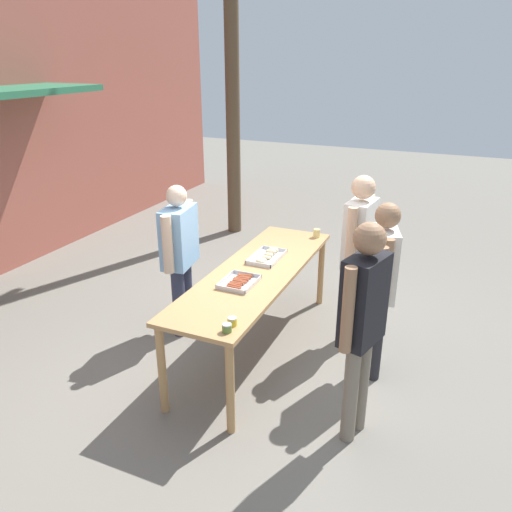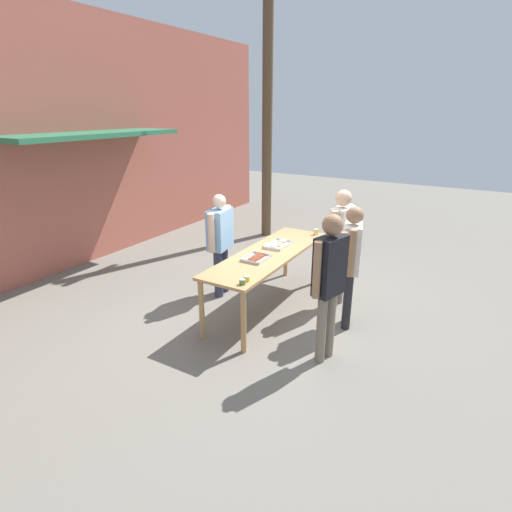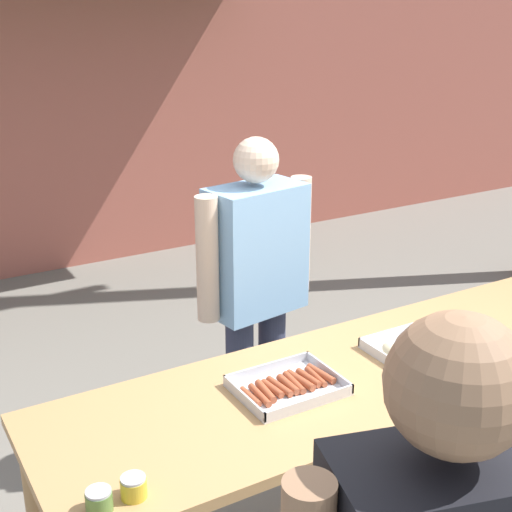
{
  "view_description": "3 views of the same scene",
  "coord_description": "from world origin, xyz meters",
  "px_view_note": "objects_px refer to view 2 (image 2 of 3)",
  "views": [
    {
      "loc": [
        -4.06,
        -1.77,
        2.83
      ],
      "look_at": [
        0.0,
        0.0,
        1.02
      ],
      "focal_mm": 35.0,
      "sensor_mm": 36.0,
      "label": 1
    },
    {
      "loc": [
        -4.78,
        -2.55,
        2.82
      ],
      "look_at": [
        -0.35,
        0.02,
        0.92
      ],
      "focal_mm": 28.0,
      "sensor_mm": 36.0,
      "label": 2
    },
    {
      "loc": [
        -1.58,
        -1.88,
        2.22
      ],
      "look_at": [
        0.02,
        0.87,
        1.06
      ],
      "focal_mm": 50.0,
      "sensor_mm": 36.0,
      "label": 3
    }
  ],
  "objects_px": {
    "beer_cup": "(316,232)",
    "person_customer_holding_hotdog": "(329,275)",
    "condiment_jar_mustard": "(242,282)",
    "condiment_jar_ketchup": "(247,279)",
    "person_customer_with_cup": "(341,238)",
    "person_customer_waiting_in_line": "(351,257)",
    "food_tray_buns": "(278,244)",
    "utility_pole": "(267,98)",
    "food_tray_sausages": "(256,258)",
    "person_server_behind_table": "(220,237)"
  },
  "relations": [
    {
      "from": "condiment_jar_mustard",
      "to": "person_server_behind_table",
      "type": "distance_m",
      "value": 1.62
    },
    {
      "from": "person_customer_holding_hotdog",
      "to": "food_tray_sausages",
      "type": "bearing_deg",
      "value": -96.48
    },
    {
      "from": "person_server_behind_table",
      "to": "person_customer_with_cup",
      "type": "distance_m",
      "value": 1.82
    },
    {
      "from": "condiment_jar_mustard",
      "to": "beer_cup",
      "type": "distance_m",
      "value": 2.29
    },
    {
      "from": "food_tray_buns",
      "to": "condiment_jar_mustard",
      "type": "distance_m",
      "value": 1.49
    },
    {
      "from": "condiment_jar_mustard",
      "to": "condiment_jar_ketchup",
      "type": "relative_size",
      "value": 1.0
    },
    {
      "from": "person_customer_with_cup",
      "to": "person_customer_holding_hotdog",
      "type": "bearing_deg",
      "value": 20.27
    },
    {
      "from": "condiment_jar_mustard",
      "to": "beer_cup",
      "type": "height_order",
      "value": "beer_cup"
    },
    {
      "from": "beer_cup",
      "to": "utility_pole",
      "type": "bearing_deg",
      "value": 44.77
    },
    {
      "from": "condiment_jar_mustard",
      "to": "person_customer_waiting_in_line",
      "type": "height_order",
      "value": "person_customer_waiting_in_line"
    },
    {
      "from": "person_customer_waiting_in_line",
      "to": "food_tray_buns",
      "type": "bearing_deg",
      "value": -119.61
    },
    {
      "from": "person_customer_with_cup",
      "to": "beer_cup",
      "type": "bearing_deg",
      "value": -126.91
    },
    {
      "from": "condiment_jar_ketchup",
      "to": "person_customer_holding_hotdog",
      "type": "height_order",
      "value": "person_customer_holding_hotdog"
    },
    {
      "from": "condiment_jar_ketchup",
      "to": "person_customer_waiting_in_line",
      "type": "xyz_separation_m",
      "value": [
        1.08,
        -0.94,
        0.1
      ]
    },
    {
      "from": "beer_cup",
      "to": "person_customer_waiting_in_line",
      "type": "distance_m",
      "value": 1.44
    },
    {
      "from": "food_tray_sausages",
      "to": "condiment_jar_ketchup",
      "type": "bearing_deg",
      "value": -158.57
    },
    {
      "from": "person_server_behind_table",
      "to": "beer_cup",
      "type": "bearing_deg",
      "value": -53.68
    },
    {
      "from": "food_tray_buns",
      "to": "person_customer_with_cup",
      "type": "height_order",
      "value": "person_customer_with_cup"
    },
    {
      "from": "food_tray_buns",
      "to": "person_server_behind_table",
      "type": "bearing_deg",
      "value": 109.94
    },
    {
      "from": "condiment_jar_ketchup",
      "to": "person_server_behind_table",
      "type": "xyz_separation_m",
      "value": [
        1.06,
        1.12,
        0.05
      ]
    },
    {
      "from": "condiment_jar_ketchup",
      "to": "utility_pole",
      "type": "height_order",
      "value": "utility_pole"
    },
    {
      "from": "person_customer_holding_hotdog",
      "to": "person_customer_with_cup",
      "type": "bearing_deg",
      "value": -150.72
    },
    {
      "from": "food_tray_sausages",
      "to": "condiment_jar_mustard",
      "type": "distance_m",
      "value": 0.85
    },
    {
      "from": "person_customer_with_cup",
      "to": "utility_pole",
      "type": "distance_m",
      "value": 4.25
    },
    {
      "from": "person_server_behind_table",
      "to": "person_customer_holding_hotdog",
      "type": "relative_size",
      "value": 0.92
    },
    {
      "from": "food_tray_sausages",
      "to": "condiment_jar_ketchup",
      "type": "xyz_separation_m",
      "value": [
        -0.7,
        -0.27,
        0.02
      ]
    },
    {
      "from": "person_customer_holding_hotdog",
      "to": "person_customer_with_cup",
      "type": "relative_size",
      "value": 1.01
    },
    {
      "from": "food_tray_buns",
      "to": "condiment_jar_ketchup",
      "type": "relative_size",
      "value": 6.15
    },
    {
      "from": "food_tray_buns",
      "to": "beer_cup",
      "type": "xyz_separation_m",
      "value": [
        0.82,
        -0.27,
        0.03
      ]
    },
    {
      "from": "food_tray_buns",
      "to": "person_customer_with_cup",
      "type": "distance_m",
      "value": 0.93
    },
    {
      "from": "condiment_jar_mustard",
      "to": "person_customer_holding_hotdog",
      "type": "distance_m",
      "value": 1.01
    },
    {
      "from": "condiment_jar_ketchup",
      "to": "utility_pole",
      "type": "relative_size",
      "value": 0.01
    },
    {
      "from": "condiment_jar_mustard",
      "to": "utility_pole",
      "type": "distance_m",
      "value": 5.28
    },
    {
      "from": "condiment_jar_mustard",
      "to": "person_customer_holding_hotdog",
      "type": "relative_size",
      "value": 0.04
    },
    {
      "from": "beer_cup",
      "to": "person_customer_holding_hotdog",
      "type": "height_order",
      "value": "person_customer_holding_hotdog"
    },
    {
      "from": "person_server_behind_table",
      "to": "person_customer_holding_hotdog",
      "type": "xyz_separation_m",
      "value": [
        -0.85,
        -2.08,
        0.12
      ]
    },
    {
      "from": "food_tray_buns",
      "to": "condiment_jar_ketchup",
      "type": "bearing_deg",
      "value": -168.82
    },
    {
      "from": "food_tray_buns",
      "to": "person_server_behind_table",
      "type": "height_order",
      "value": "person_server_behind_table"
    },
    {
      "from": "food_tray_buns",
      "to": "person_customer_holding_hotdog",
      "type": "xyz_separation_m",
      "value": [
        -1.16,
        -1.23,
        0.18
      ]
    },
    {
      "from": "food_tray_sausages",
      "to": "condiment_jar_mustard",
      "type": "relative_size",
      "value": 4.92
    },
    {
      "from": "food_tray_sausages",
      "to": "person_customer_waiting_in_line",
      "type": "relative_size",
      "value": 0.22
    },
    {
      "from": "person_server_behind_table",
      "to": "utility_pole",
      "type": "xyz_separation_m",
      "value": [
        3.21,
        0.94,
        2.08
      ]
    },
    {
      "from": "food_tray_sausages",
      "to": "person_customer_with_cup",
      "type": "xyz_separation_m",
      "value": [
        0.92,
        -0.88,
        0.17
      ]
    },
    {
      "from": "condiment_jar_mustard",
      "to": "person_customer_with_cup",
      "type": "xyz_separation_m",
      "value": [
        1.72,
        -0.6,
        0.15
      ]
    },
    {
      "from": "condiment_jar_ketchup",
      "to": "person_customer_waiting_in_line",
      "type": "bearing_deg",
      "value": -40.8
    },
    {
      "from": "food_tray_sausages",
      "to": "person_customer_holding_hotdog",
      "type": "bearing_deg",
      "value": -111.85
    },
    {
      "from": "food_tray_sausages",
      "to": "utility_pole",
      "type": "bearing_deg",
      "value": 26.6
    },
    {
      "from": "person_server_behind_table",
      "to": "person_customer_waiting_in_line",
      "type": "distance_m",
      "value": 2.06
    },
    {
      "from": "condiment_jar_ketchup",
      "to": "condiment_jar_mustard",
      "type": "bearing_deg",
      "value": -176.44
    },
    {
      "from": "condiment_jar_ketchup",
      "to": "utility_pole",
      "type": "bearing_deg",
      "value": 25.79
    }
  ]
}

